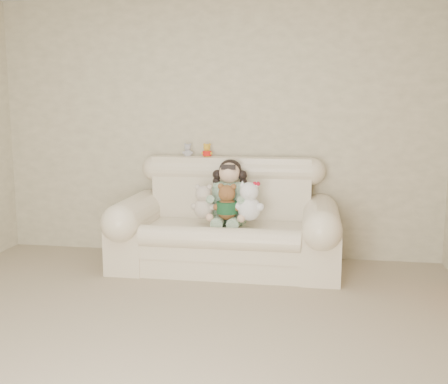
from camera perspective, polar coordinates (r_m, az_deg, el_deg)
floor at (r=3.38m, az=-8.77°, el=-17.74°), size 5.00×5.00×0.00m
wall_back at (r=5.45m, az=-0.86°, el=6.76°), size 4.50×0.00×4.50m
sofa at (r=5.02m, az=0.19°, el=-2.47°), size 2.10×0.95×1.03m
seated_child at (r=5.06m, az=0.59°, el=0.08°), size 0.43×0.50×0.62m
brown_teddy at (r=4.87m, az=0.33°, el=-0.68°), size 0.27×0.22×0.39m
white_cat at (r=4.85m, az=2.71°, el=-0.53°), size 0.30×0.25×0.43m
cream_teddy at (r=4.94m, az=-2.18°, el=-0.66°), size 0.27×0.23×0.37m
yellow_mini_bear at (r=5.34m, az=-1.81°, el=4.54°), size 0.12×0.10×0.18m
grey_mini_plush at (r=5.40m, az=-3.86°, el=4.56°), size 0.13×0.11×0.17m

